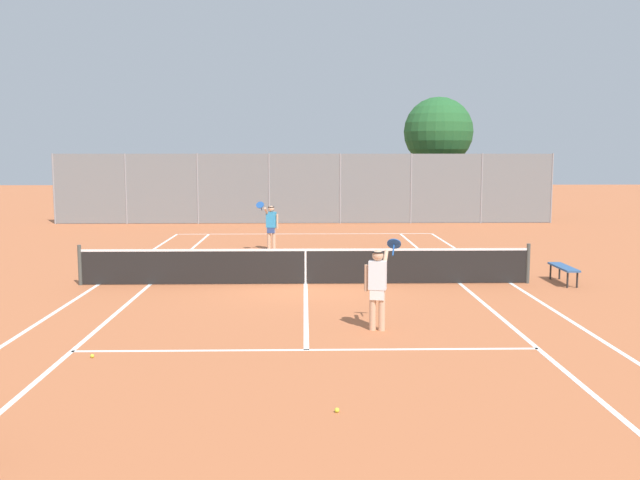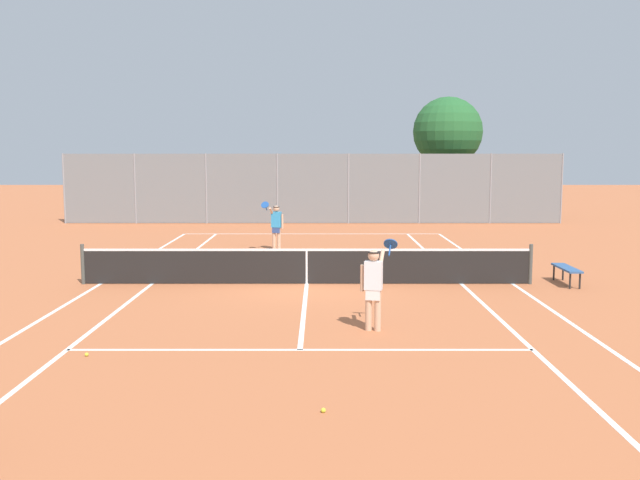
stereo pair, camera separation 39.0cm
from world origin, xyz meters
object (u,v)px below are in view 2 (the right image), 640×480
at_px(loose_tennis_ball_1, 84,355).
at_px(loose_tennis_ball_2, 321,410).
at_px(player_near_side, 371,284).
at_px(player_far_left, 274,224).
at_px(courtside_bench, 564,269).
at_px(tennis_net, 304,265).
at_px(tree_behind_left, 445,133).
at_px(loose_tennis_ball_0, 423,254).

distance_m(loose_tennis_ball_1, loose_tennis_ball_2, 4.85).
height_order(player_near_side, player_far_left, same).
xyz_separation_m(player_near_side, loose_tennis_ball_2, (-1.00, -4.47, -0.89)).
bearing_deg(loose_tennis_ball_1, player_near_side, 19.65).
height_order(player_far_left, courtside_bench, player_far_left).
xyz_separation_m(loose_tennis_ball_1, courtside_bench, (10.55, 6.75, 0.38)).
height_order(tennis_net, courtside_bench, tennis_net).
bearing_deg(tree_behind_left, loose_tennis_ball_1, -112.10).
xyz_separation_m(player_far_left, courtside_bench, (8.12, -6.80, -0.52)).
distance_m(player_far_left, loose_tennis_ball_2, 16.32).
xyz_separation_m(player_near_side, player_far_left, (-2.62, 11.74, 0.00)).
relative_size(loose_tennis_ball_1, loose_tennis_ball_2, 1.00).
bearing_deg(loose_tennis_ball_0, tennis_net, -126.30).
bearing_deg(tennis_net, player_far_left, 100.23).
relative_size(player_near_side, loose_tennis_ball_1, 26.88).
relative_size(tennis_net, courtside_bench, 8.00).
xyz_separation_m(tennis_net, tree_behind_left, (7.14, 19.78, 4.02)).
bearing_deg(loose_tennis_ball_0, player_near_side, -103.76).
bearing_deg(loose_tennis_ball_1, courtside_bench, 32.63).
height_order(tennis_net, tree_behind_left, tree_behind_left).
bearing_deg(loose_tennis_ball_0, courtside_bench, -61.34).
distance_m(loose_tennis_ball_1, tree_behind_left, 29.04).
bearing_deg(loose_tennis_ball_0, loose_tennis_ball_2, -103.42).
distance_m(tennis_net, player_near_side, 5.21).
bearing_deg(courtside_bench, loose_tennis_ball_1, -147.37).
bearing_deg(loose_tennis_ball_0, player_far_left, 165.01).
relative_size(player_near_side, player_far_left, 1.00).
distance_m(loose_tennis_ball_0, tree_behind_left, 15.44).
height_order(player_near_side, loose_tennis_ball_1, player_near_side).
distance_m(loose_tennis_ball_0, courtside_bench, 6.18).
bearing_deg(player_near_side, loose_tennis_ball_1, -160.35).
xyz_separation_m(tennis_net, loose_tennis_ball_1, (-3.65, -6.80, -0.48)).
bearing_deg(loose_tennis_ball_2, loose_tennis_ball_1, 146.61).
distance_m(loose_tennis_ball_1, courtside_bench, 12.53).
xyz_separation_m(loose_tennis_ball_0, loose_tennis_ball_1, (-7.59, -12.17, 0.00)).
height_order(tennis_net, player_far_left, player_far_left).
distance_m(player_far_left, tree_behind_left, 15.90).
height_order(tennis_net, loose_tennis_ball_2, tennis_net).
distance_m(courtside_bench, tree_behind_left, 20.26).
bearing_deg(loose_tennis_ball_1, player_far_left, 79.82).
distance_m(tennis_net, loose_tennis_ball_1, 7.74).
xyz_separation_m(loose_tennis_ball_1, tree_behind_left, (10.79, 26.58, 4.49)).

